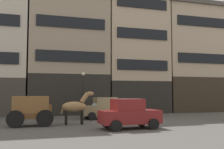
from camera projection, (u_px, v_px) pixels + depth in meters
name	position (u px, v px, depth m)	size (l,w,h in m)	color
ground_plane	(129.00, 122.00, 19.00)	(120.00, 120.00, 0.00)	#4C4947
building_center_left	(69.00, 45.00, 27.59)	(8.53, 5.60, 14.72)	black
building_center_right	(134.00, 51.00, 29.64)	(7.30, 5.60, 14.00)	black
building_far_right	(192.00, 58.00, 31.72)	(8.78, 5.60, 13.00)	#33281E
cargo_wagon	(31.00, 109.00, 16.97)	(2.95, 1.60, 1.98)	brown
draft_horse	(76.00, 106.00, 17.79)	(2.35, 0.66, 2.30)	#937047
sedan_dark	(129.00, 114.00, 15.74)	(3.79, 2.04, 1.83)	maroon
sedan_light	(104.00, 108.00, 21.69)	(3.76, 1.98, 1.83)	#7A6B4C
streetlamp_curbside	(83.00, 88.00, 23.75)	(0.32, 0.32, 4.12)	black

